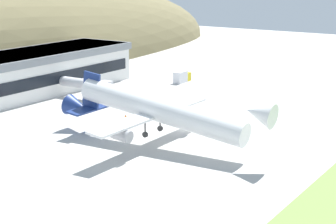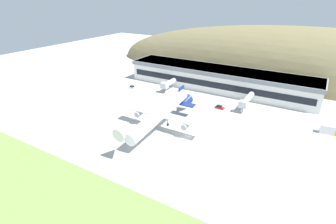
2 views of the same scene
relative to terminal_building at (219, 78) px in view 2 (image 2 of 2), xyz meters
name	(u,v)px [view 2 (image 2 of 2)]	position (x,y,z in m)	size (l,w,h in m)	color
ground_plane	(188,136)	(9.34, -53.53, -6.34)	(387.62, 387.62, 0.00)	#B7B5AF
grass_strip_foreground	(99,221)	(9.34, -98.54, -6.30)	(348.86, 24.09, 0.08)	#759947
hill_backdrop	(305,78)	(38.71, 45.38, -6.34)	(268.90, 66.34, 59.43)	olive
terminal_building	(219,78)	(0.00, 0.00, 0.00)	(99.14, 19.39, 11.19)	white
jetway_0	(168,83)	(-21.40, -15.99, -2.35)	(3.38, 12.26, 5.43)	silver
jetway_1	(247,100)	(20.12, -17.99, -2.35)	(3.38, 16.02, 5.43)	silver
cargo_airplane	(161,114)	(-1.60, -54.61, 0.47)	(33.93, 46.63, 10.66)	white
service_car_0	(132,87)	(-40.06, -23.02, -5.69)	(3.96, 2.03, 1.57)	silver
service_car_1	(220,107)	(10.20, -24.34, -5.73)	(4.21, 2.13, 1.48)	#B21E1E
fuel_truck	(330,130)	(53.06, -25.60, -4.76)	(7.21, 2.82, 3.39)	gold
traffic_cone_0	(213,119)	(11.86, -36.65, -6.06)	(0.52, 0.52, 0.58)	orange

